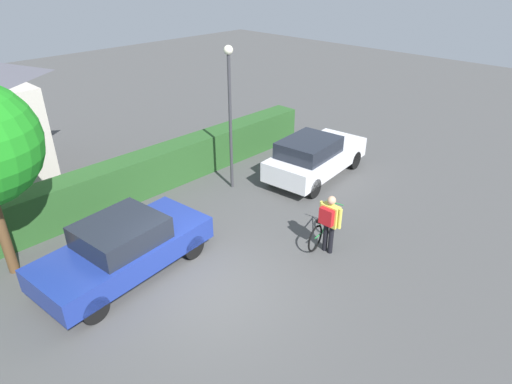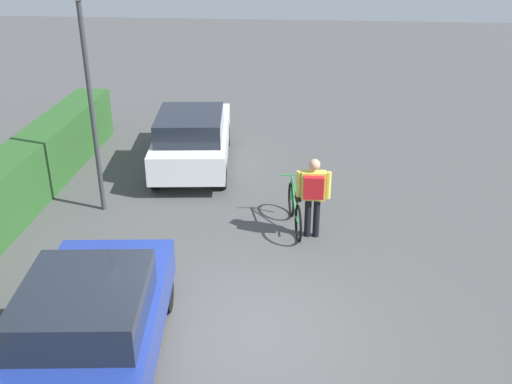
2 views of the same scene
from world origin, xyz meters
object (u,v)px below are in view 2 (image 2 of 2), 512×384
(bicycle, at_px, (295,210))
(parked_car_near, at_px, (88,329))
(person_rider, at_px, (313,191))
(street_lamp, at_px, (88,75))
(parked_car_far, at_px, (192,137))

(bicycle, bearing_deg, parked_car_near, 149.27)
(person_rider, distance_m, street_lamp, 4.97)
(bicycle, relative_size, person_rider, 1.09)
(parked_car_near, distance_m, street_lamp, 5.60)
(parked_car_near, height_order, person_rider, person_rider)
(person_rider, xyz_separation_m, street_lamp, (0.82, 4.50, 1.95))
(parked_car_near, height_order, parked_car_far, parked_car_far)
(parked_car_far, distance_m, street_lamp, 3.64)
(bicycle, distance_m, person_rider, 0.78)
(parked_car_near, relative_size, bicycle, 2.46)
(person_rider, bearing_deg, bicycle, 44.61)
(parked_car_far, height_order, person_rider, person_rider)
(parked_car_far, bearing_deg, parked_car_near, 179.90)
(parked_car_near, distance_m, parked_car_far, 7.43)
(street_lamp, bearing_deg, parked_car_near, -163.08)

